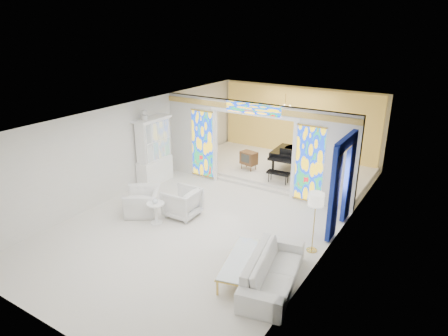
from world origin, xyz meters
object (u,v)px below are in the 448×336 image
Objects in this scene: armchair_left at (143,202)px; coffee_table at (240,259)px; armchair_right at (182,203)px; tv_console at (249,158)px; china_cabinet at (154,151)px; grand_piano at (296,154)px; sofa at (273,270)px.

armchair_left is 4.21m from coffee_table.
tv_console reaches higher than armchair_right.
china_cabinet is at bearing -124.80° from armchair_right.
coffee_table is (5.35, -3.20, -0.78)m from china_cabinet.
coffee_table is 6.44m from tv_console.
grand_piano reaches higher than armchair_left.
china_cabinet is 6.28m from coffee_table.
tv_console is at bearing -155.93° from grand_piano.
tv_console is (-3.74, 5.68, 0.27)m from sofa.
coffee_table is at bearing 39.29° from armchair_left.
armchair_right is 5.18m from grand_piano.
armchair_left is 0.58× the size of coffee_table.
coffee_table is 2.85× the size of tv_console.
armchair_right is (1.14, 0.47, 0.06)m from armchair_left.
coffee_table is (4.05, -1.15, 0.02)m from armchair_left.
armchair_left is 0.46× the size of sofa.
sofa is at bearing 42.41° from armchair_left.
china_cabinet is 2.86× the size of armchair_right.
tv_console is (-2.93, 5.73, 0.24)m from coffee_table.
china_cabinet reaches higher than armchair_left.
armchair_left is at bearing -57.64° from china_cabinet.
grand_piano is (1.53, 4.93, 0.42)m from armchair_right.
tv_console is (1.13, 4.59, 0.26)m from armchair_left.
sofa is 0.82m from coffee_table.
armchair_left is 4.73m from tv_console.
china_cabinet is 3.94× the size of tv_console.
armchair_right is at bearing 77.64° from armchair_left.
grand_piano is (2.67, 5.40, 0.48)m from armchair_left.
grand_piano reaches higher than coffee_table.
armchair_right reaches higher than coffee_table.
grand_piano reaches higher than tv_console.
china_cabinet is 2.40× the size of armchair_left.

